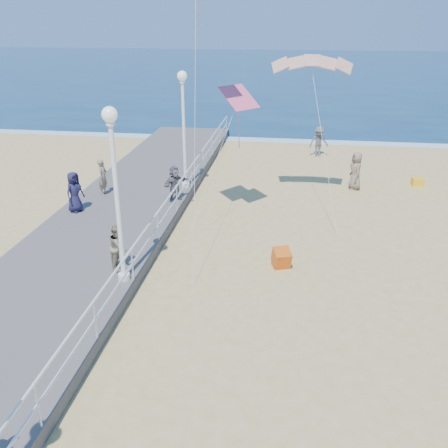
# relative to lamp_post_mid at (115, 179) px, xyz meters

# --- Properties ---
(ground) EXTENTS (160.00, 160.00, 0.00)m
(ground) POSITION_rel_lamp_post_mid_xyz_m (5.35, 0.00, -3.66)
(ground) COLOR tan
(ground) RESTS_ON ground
(ocean) EXTENTS (160.00, 90.00, 0.05)m
(ocean) POSITION_rel_lamp_post_mid_xyz_m (5.35, 65.00, -3.65)
(ocean) COLOR #0C2B4A
(ocean) RESTS_ON ground
(surf_line) EXTENTS (160.00, 1.20, 0.04)m
(surf_line) POSITION_rel_lamp_post_mid_xyz_m (5.35, 20.50, -3.63)
(surf_line) COLOR white
(surf_line) RESTS_ON ground
(boardwalk) EXTENTS (5.00, 44.00, 0.40)m
(boardwalk) POSITION_rel_lamp_post_mid_xyz_m (-2.15, 0.00, -3.46)
(boardwalk) COLOR #635F5A
(boardwalk) RESTS_ON ground
(railing) EXTENTS (0.05, 42.00, 0.55)m
(railing) POSITION_rel_lamp_post_mid_xyz_m (0.30, 0.00, -2.41)
(railing) COLOR white
(railing) RESTS_ON boardwalk
(lamp_post_mid) EXTENTS (0.44, 0.44, 5.32)m
(lamp_post_mid) POSITION_rel_lamp_post_mid_xyz_m (0.00, 0.00, 0.00)
(lamp_post_mid) COLOR white
(lamp_post_mid) RESTS_ON boardwalk
(lamp_post_far) EXTENTS (0.44, 0.44, 5.32)m
(lamp_post_far) POSITION_rel_lamp_post_mid_xyz_m (0.00, 9.00, 0.00)
(lamp_post_far) COLOR white
(lamp_post_far) RESTS_ON boardwalk
(spectator_1) EXTENTS (0.63, 0.78, 1.51)m
(spectator_1) POSITION_rel_lamp_post_mid_xyz_m (-0.36, 0.71, -2.51)
(spectator_1) COLOR #7F7757
(spectator_1) RESTS_ON boardwalk
(spectator_4) EXTENTS (0.83, 0.98, 1.70)m
(spectator_4) POSITION_rel_lamp_post_mid_xyz_m (-3.84, 5.28, -2.41)
(spectator_4) COLOR #1C1A3A
(spectator_4) RESTS_ON boardwalk
(spectator_5) EXTENTS (1.15, 1.47, 1.56)m
(spectator_5) POSITION_rel_lamp_post_mid_xyz_m (-0.06, 7.14, -2.48)
(spectator_5) COLOR #56555A
(spectator_5) RESTS_ON boardwalk
(spectator_6) EXTENTS (0.43, 0.62, 1.64)m
(spectator_6) POSITION_rel_lamp_post_mid_xyz_m (-3.44, 7.45, -2.44)
(spectator_6) COLOR #807058
(spectator_6) RESTS_ON boardwalk
(beach_walker_a) EXTENTS (1.32, 1.00, 1.81)m
(beach_walker_a) POSITION_rel_lamp_post_mid_xyz_m (6.45, 16.97, -2.76)
(beach_walker_a) COLOR #525356
(beach_walker_a) RESTS_ON ground
(beach_walker_c) EXTENTS (0.76, 1.01, 1.87)m
(beach_walker_c) POSITION_rel_lamp_post_mid_xyz_m (8.05, 11.05, -2.73)
(beach_walker_c) COLOR #826B5A
(beach_walker_c) RESTS_ON ground
(box_kite) EXTENTS (0.75, 0.85, 0.74)m
(box_kite) POSITION_rel_lamp_post_mid_xyz_m (4.79, 2.24, -3.36)
(box_kite) COLOR red
(box_kite) RESTS_ON ground
(beach_chair_left) EXTENTS (0.55, 0.55, 0.40)m
(beach_chair_left) POSITION_rel_lamp_post_mid_xyz_m (11.25, 11.99, -3.46)
(beach_chair_left) COLOR yellow
(beach_chair_left) RESTS_ON ground
(kite_parafoil) EXTENTS (3.38, 0.94, 0.65)m
(kite_parafoil) POSITION_rel_lamp_post_mid_xyz_m (5.54, 8.71, 2.57)
(kite_parafoil) COLOR #C14B16
(kite_diamond_pink) EXTENTS (1.65, 1.69, 0.82)m
(kite_diamond_pink) POSITION_rel_lamp_post_mid_xyz_m (2.79, 6.50, 1.36)
(kite_diamond_pink) COLOR #EB567A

